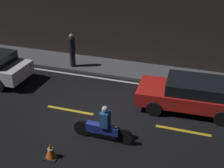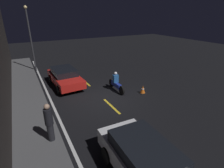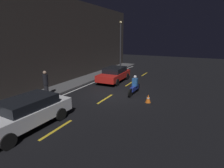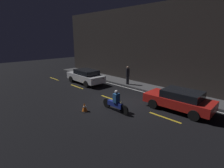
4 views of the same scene
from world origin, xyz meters
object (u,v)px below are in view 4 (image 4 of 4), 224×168
(sedan_white, at_px, (86,76))
(taxi_red, at_px, (179,99))
(motorcycle, at_px, (115,103))
(traffic_cone_near, at_px, (85,107))
(pedestrian, at_px, (128,75))

(sedan_white, distance_m, taxi_red, 9.51)
(motorcycle, bearing_deg, sedan_white, 159.24)
(traffic_cone_near, bearing_deg, pedestrian, 108.23)
(taxi_red, height_order, pedestrian, pedestrian)
(taxi_red, bearing_deg, traffic_cone_near, 45.27)
(motorcycle, relative_size, traffic_cone_near, 3.83)
(motorcycle, bearing_deg, pedestrian, 124.80)
(taxi_red, distance_m, motorcycle, 3.98)
(pedestrian, bearing_deg, motorcycle, -56.15)
(traffic_cone_near, height_order, pedestrian, pedestrian)
(motorcycle, height_order, pedestrian, pedestrian)
(motorcycle, bearing_deg, taxi_red, 48.82)
(traffic_cone_near, bearing_deg, motorcycle, 47.31)
(traffic_cone_near, bearing_deg, taxi_red, 47.69)
(pedestrian, bearing_deg, taxi_red, -19.46)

